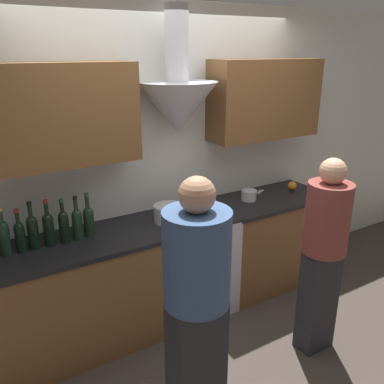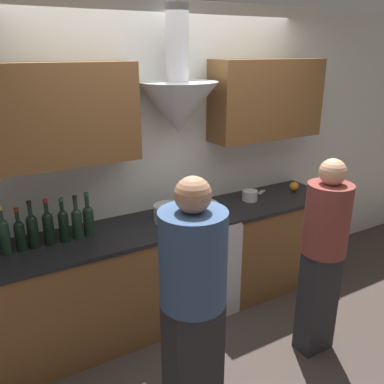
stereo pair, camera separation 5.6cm
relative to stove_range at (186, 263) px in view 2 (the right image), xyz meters
name	(u,v)px [view 2 (the right image)]	position (x,y,z in m)	size (l,w,h in m)	color
ground_plane	(206,327)	(0.00, -0.33, -0.45)	(12.00, 12.00, 0.00)	#423833
wall_back	(167,143)	(-0.04, 0.26, 1.03)	(8.40, 0.64, 2.60)	silver
counter_left	(68,298)	(-1.03, 0.00, 0.00)	(1.32, 0.62, 0.90)	brown
counter_right	(268,240)	(0.93, 0.00, 0.00)	(1.12, 0.62, 0.90)	brown
stove_range	(186,263)	(0.00, 0.00, 0.00)	(0.76, 0.60, 0.90)	silver
wine_bottle_2	(4,235)	(-1.39, 0.05, 0.59)	(0.07, 0.07, 0.34)	black
wine_bottle_3	(20,234)	(-1.29, 0.05, 0.57)	(0.07, 0.07, 0.32)	black
wine_bottle_4	(33,229)	(-1.20, 0.06, 0.58)	(0.08, 0.08, 0.35)	black
wine_bottle_5	(48,226)	(-1.10, 0.05, 0.58)	(0.08, 0.08, 0.34)	black
wine_bottle_6	(64,224)	(-0.99, 0.04, 0.58)	(0.07, 0.07, 0.34)	black
wine_bottle_7	(77,222)	(-0.89, 0.04, 0.58)	(0.08, 0.08, 0.34)	black
wine_bottle_8	(88,219)	(-0.80, 0.06, 0.58)	(0.08, 0.08, 0.34)	black
stock_pot	(168,213)	(-0.17, -0.01, 0.52)	(0.24, 0.24, 0.14)	silver
mixing_bowl	(204,208)	(0.17, -0.01, 0.49)	(0.26, 0.26, 0.09)	silver
orange_fruit	(294,186)	(1.26, 0.04, 0.49)	(0.09, 0.09, 0.09)	orange
saucepan	(250,195)	(0.71, 0.04, 0.49)	(0.14, 0.14, 0.10)	silver
chefs_knife	(259,194)	(0.90, 0.13, 0.45)	(0.22, 0.14, 0.01)	silver
person_foreground_left	(193,302)	(-0.56, -1.08, 0.44)	(0.37, 0.37, 1.63)	#28282D
person_foreground_right	(323,251)	(0.61, -0.95, 0.40)	(0.32, 0.32, 1.54)	#28282D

